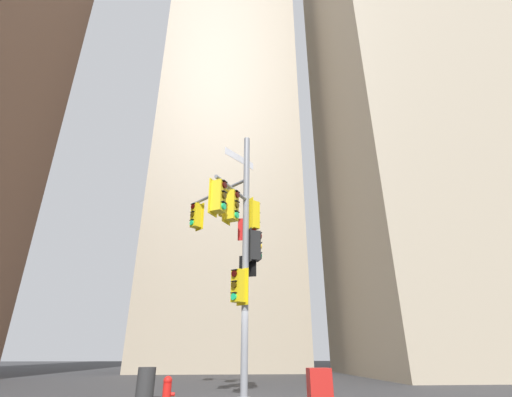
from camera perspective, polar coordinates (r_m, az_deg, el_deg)
The scene contains 6 objects.
building_tower_right at distance 35.35m, azimuth 22.20°, elevation 16.58°, with size 12.92×12.92×46.09m, color tan.
building_mid_block at distance 39.55m, azimuth -4.43°, elevation 9.92°, with size 12.92×12.92×46.04m, color tan.
signal_pole_assembly at distance 12.27m, azimuth -3.48°, elevation -5.24°, with size 2.73×4.42×8.81m.
fire_hydrant at distance 10.87m, azimuth -14.01°, elevation -27.66°, with size 0.33×0.23×0.76m.
newspaper_box at distance 7.99m, azimuth 10.24°, elevation -28.78°, with size 0.45×0.36×1.04m.
trash_bin at distance 12.51m, azimuth -17.21°, elevation -26.43°, with size 0.53×0.53×0.92m, color #2D2D2D.
Camera 1 is at (-0.67, -11.56, 1.31)m, focal length 25.07 mm.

